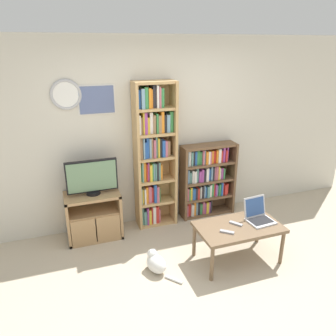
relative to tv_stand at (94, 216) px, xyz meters
The scene contains 11 objects.
ground_plane 1.85m from the tv_stand, 57.16° to the right, with size 18.00×18.00×0.00m, color #BCAD93.
wall_back 1.41m from the tv_stand, 15.95° to the left, with size 6.77×0.09×2.60m.
tv_stand is the anchor object (origin of this frame).
television 0.55m from the tv_stand, 15.05° to the left, with size 0.65×0.18×0.47m.
bookshelf_tall 1.15m from the tv_stand, ahead, with size 0.56×0.28×2.04m.
bookshelf_short 1.71m from the tv_stand, ahead, with size 0.83×0.26×1.12m.
coffee_table 1.90m from the tv_stand, 34.63° to the right, with size 1.00×0.57×0.47m.
laptop 2.13m from the tv_stand, 29.38° to the right, with size 0.32×0.32×0.27m.
remote_near_laptop 1.80m from the tv_stand, 40.81° to the right, with size 0.15×0.14×0.02m.
remote_far_from_laptop 1.87m from the tv_stand, 34.05° to the right, with size 0.13×0.16×0.02m.
cat 1.14m from the tv_stand, 59.44° to the right, with size 0.35×0.49×0.26m.
Camera 1 is at (-1.32, -2.45, 2.48)m, focal length 35.00 mm.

